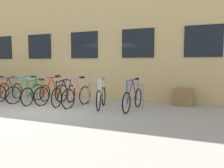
% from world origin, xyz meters
% --- Properties ---
extents(ground_plane, '(42.00, 42.00, 0.00)m').
position_xyz_m(ground_plane, '(0.00, 0.00, 0.00)').
color(ground_plane, '#9E998E').
extents(storefront_building, '(28.00, 7.11, 6.18)m').
position_xyz_m(storefront_building, '(-0.00, 6.73, 3.09)').
color(storefront_building, tan).
rests_on(storefront_building, ground).
extents(bike_rack, '(6.61, 0.05, 0.84)m').
position_xyz_m(bike_rack, '(-0.32, 1.90, 0.51)').
color(bike_rack, gray).
rests_on(bike_rack, ground).
extents(bicycle_maroon, '(0.44, 1.65, 1.01)m').
position_xyz_m(bicycle_maroon, '(-2.57, 1.44, 0.37)').
color(bicycle_maroon, black).
rests_on(bicycle_maroon, ground).
extents(bicycle_teal, '(0.52, 1.73, 1.07)m').
position_xyz_m(bicycle_teal, '(-1.61, 1.35, 0.38)').
color(bicycle_teal, black).
rests_on(bicycle_teal, ground).
extents(bicycle_white, '(0.54, 1.61, 1.07)m').
position_xyz_m(bicycle_white, '(1.64, 1.37, 0.38)').
color(bicycle_white, black).
rests_on(bicycle_white, ground).
extents(bicycle_green, '(0.44, 1.70, 1.02)m').
position_xyz_m(bicycle_green, '(-0.98, 1.22, 0.37)').
color(bicycle_green, black).
rests_on(bicycle_green, ground).
extents(bicycle_blue, '(0.44, 1.76, 1.08)m').
position_xyz_m(bicycle_blue, '(2.74, 1.45, 0.38)').
color(bicycle_blue, black).
rests_on(bicycle_blue, ground).
extents(bicycle_pink, '(0.44, 1.64, 1.06)m').
position_xyz_m(bicycle_pink, '(0.74, 1.29, 0.38)').
color(bicycle_pink, black).
rests_on(bicycle_pink, ground).
extents(bicycle_red, '(0.47, 1.67, 1.07)m').
position_xyz_m(bicycle_red, '(-0.42, 1.42, 0.39)').
color(bicycle_red, black).
rests_on(bicycle_red, ground).
extents(bicycle_black, '(0.44, 1.77, 1.00)m').
position_xyz_m(bicycle_black, '(0.13, 1.40, 0.38)').
color(bicycle_black, black).
rests_on(bicycle_black, ground).
extents(planter_box, '(0.70, 0.44, 0.60)m').
position_xyz_m(planter_box, '(4.19, 2.85, 0.30)').
color(planter_box, olive).
rests_on(planter_box, ground).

